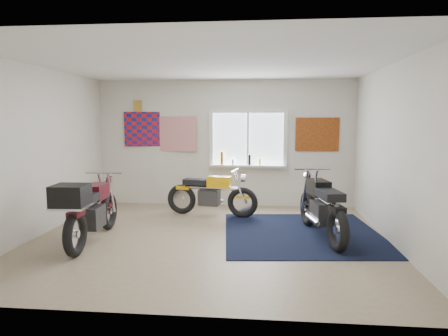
# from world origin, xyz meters

# --- Properties ---
(ground) EXTENTS (5.50, 5.50, 0.00)m
(ground) POSITION_xyz_m (0.00, 0.00, 0.00)
(ground) COLOR #9E896B
(ground) RESTS_ON ground
(room_shell) EXTENTS (5.50, 5.50, 5.50)m
(room_shell) POSITION_xyz_m (0.00, 0.00, 1.64)
(room_shell) COLOR white
(room_shell) RESTS_ON ground
(navy_rug) EXTENTS (2.73, 2.82, 0.01)m
(navy_rug) POSITION_xyz_m (1.47, 0.42, 0.01)
(navy_rug) COLOR black
(navy_rug) RESTS_ON ground
(window_assembly) EXTENTS (1.66, 0.17, 1.26)m
(window_assembly) POSITION_xyz_m (0.50, 2.47, 1.37)
(window_assembly) COLOR white
(window_assembly) RESTS_ON room_shell
(oil_bottles) EXTENTS (0.87, 0.07, 0.28)m
(oil_bottles) POSITION_xyz_m (0.25, 2.40, 1.01)
(oil_bottles) COLOR #8A6214
(oil_bottles) RESTS_ON window_assembly
(flag_display) EXTENTS (1.60, 0.10, 1.17)m
(flag_display) POSITION_xyz_m (-1.90, 2.48, 2.15)
(flag_display) COLOR red
(flag_display) RESTS_ON room_shell
(triumph_poster) EXTENTS (0.90, 0.03, 0.70)m
(triumph_poster) POSITION_xyz_m (1.95, 2.48, 1.55)
(triumph_poster) COLOR #A54C14
(triumph_poster) RESTS_ON room_shell
(yellow_triumph) EXTENTS (1.82, 0.57, 0.92)m
(yellow_triumph) POSITION_xyz_m (-0.17, 1.50, 0.40)
(yellow_triumph) COLOR black
(yellow_triumph) RESTS_ON ground
(black_chrome_bike) EXTENTS (0.66, 2.04, 1.05)m
(black_chrome_bike) POSITION_xyz_m (1.75, 0.24, 0.46)
(black_chrome_bike) COLOR black
(black_chrome_bike) RESTS_ON navy_rug
(maroon_tourer) EXTENTS (0.61, 2.01, 1.02)m
(maroon_tourer) POSITION_xyz_m (-1.74, -0.47, 0.53)
(maroon_tourer) COLOR black
(maroon_tourer) RESTS_ON ground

